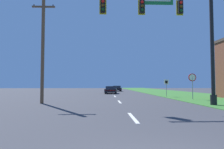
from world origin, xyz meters
TOP-DOWN VIEW (x-y plane):
  - grass_verge_right at (10.50, 30.00)m, footprint 10.00×110.00m
  - road_center_line at (0.00, 22.00)m, footprint 0.16×34.80m
  - signal_mast at (4.10, 10.95)m, footprint 8.97×0.47m
  - car_ahead at (-0.23, 29.92)m, footprint 2.18×4.50m
  - far_car at (1.43, 41.70)m, footprint 1.82×4.66m
  - stop_sign at (7.30, 16.30)m, footprint 0.76×0.07m
  - route_sign_post at (6.13, 20.81)m, footprint 0.55×0.06m
  - utility_pole_near at (-6.14, 12.92)m, footprint 1.80×0.26m

SIDE VIEW (x-z plane):
  - road_center_line at x=0.00m, z-range 0.00..0.01m
  - grass_verge_right at x=10.50m, z-range 0.00..0.04m
  - car_ahead at x=-0.23m, z-range 0.01..1.20m
  - far_car at x=1.43m, z-range 0.01..1.20m
  - route_sign_post at x=6.13m, z-range 0.51..2.54m
  - stop_sign at x=7.30m, z-range 0.61..3.12m
  - utility_pole_near at x=-6.14m, z-range 0.15..8.71m
  - signal_mast at x=4.10m, z-range 1.11..9.77m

